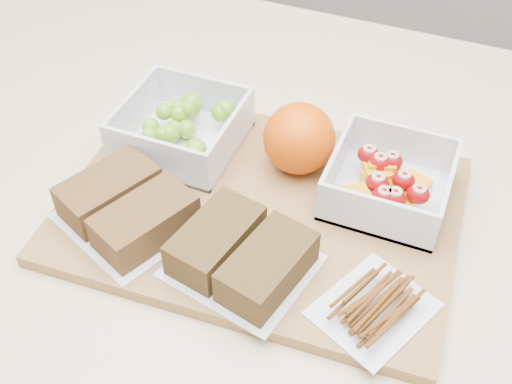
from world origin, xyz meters
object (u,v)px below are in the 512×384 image
grape_container (184,128)px  sandwich_bag_left (127,207)px  cutting_board (261,210)px  pretzel_bag (375,303)px  sandwich_bag_center (241,254)px  fruit_container (388,183)px  orange (299,138)px

grape_container → sandwich_bag_left: bearing=-89.4°
cutting_board → pretzel_bag: (0.15, -0.09, 0.02)m
sandwich_bag_left → sandwich_bag_center: (0.13, -0.01, -0.00)m
grape_container → cutting_board: bearing=-26.7°
fruit_container → pretzel_bag: size_ratio=0.95×
cutting_board → grape_container: grape_container is taller
sandwich_bag_left → pretzel_bag: (0.27, -0.01, -0.01)m
cutting_board → fruit_container: (0.12, 0.06, 0.03)m
fruit_container → pretzel_bag: (0.03, -0.15, -0.01)m
cutting_board → fruit_container: size_ratio=3.35×
cutting_board → orange: orange is taller
grape_container → orange: bearing=5.5°
grape_container → sandwich_bag_center: bearing=-47.3°
orange → sandwich_bag_left: (-0.14, -0.15, -0.02)m
orange → sandwich_bag_left: orange is taller
sandwich_bag_center → pretzel_bag: bearing=-0.3°
sandwich_bag_center → pretzel_bag: 0.13m
cutting_board → grape_container: bearing=150.2°
grape_container → pretzel_bag: (0.27, -0.15, -0.01)m
sandwich_bag_left → sandwich_bag_center: bearing=-5.4°
cutting_board → sandwich_bag_left: sandwich_bag_left is taller
grape_container → sandwich_bag_center: 0.20m
grape_container → fruit_container: (0.24, 0.00, -0.00)m
grape_container → sandwich_bag_left: grape_container is taller
grape_container → pretzel_bag: bearing=-28.8°
fruit_container → orange: bearing=173.8°
cutting_board → fruit_container: fruit_container is taller
fruit_container → sandwich_bag_center: bearing=-126.0°
grape_container → orange: size_ratio=1.62×
grape_container → sandwich_bag_center: grape_container is taller
sandwich_bag_center → pretzel_bag: size_ratio=1.15×
fruit_container → pretzel_bag: 0.15m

